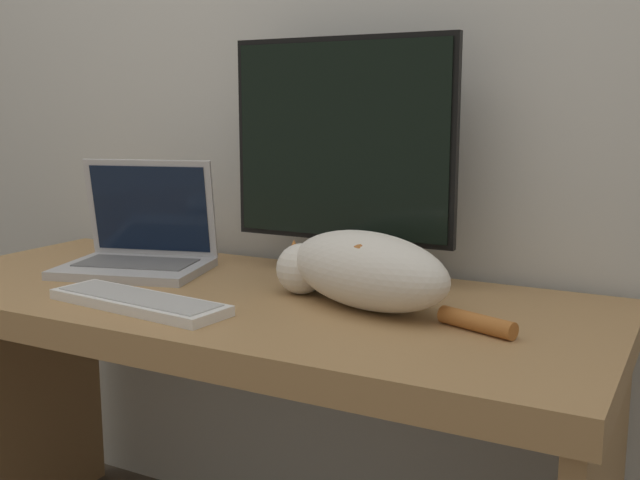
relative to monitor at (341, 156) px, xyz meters
name	(u,v)px	position (x,y,z in m)	size (l,w,h in m)	color
wall_back	(325,32)	(-0.14, 0.18, 0.29)	(6.40, 0.06, 2.60)	silver
desk	(240,359)	(-0.14, -0.21, -0.43)	(1.55, 0.67, 0.73)	#A37A4C
monitor	(341,156)	(0.00, 0.00, 0.00)	(0.53, 0.20, 0.54)	black
laptop	(139,249)	(-0.47, -0.14, -0.23)	(0.38, 0.33, 0.26)	#B7B7BC
external_keyboard	(138,302)	(-0.24, -0.40, -0.27)	(0.41, 0.15, 0.02)	white
cat	(362,268)	(0.14, -0.20, -0.20)	(0.53, 0.29, 0.15)	silver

